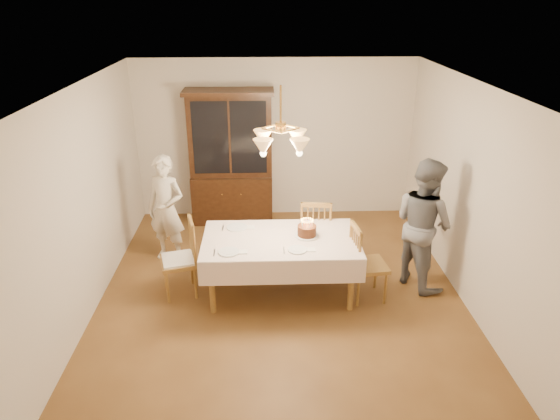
{
  "coord_description": "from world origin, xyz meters",
  "views": [
    {
      "loc": [
        -0.2,
        -5.43,
        3.52
      ],
      "look_at": [
        0.0,
        0.2,
        1.05
      ],
      "focal_mm": 32.0,
      "sensor_mm": 36.0,
      "label": 1
    }
  ],
  "objects_px": {
    "elderly_woman": "(166,209)",
    "birthday_cake": "(307,231)",
    "dining_table": "(281,244)",
    "chair_far_side": "(315,235)",
    "china_hutch": "(231,160)"
  },
  "relations": [
    {
      "from": "elderly_woman",
      "to": "birthday_cake",
      "type": "distance_m",
      "value": 2.07
    },
    {
      "from": "elderly_woman",
      "to": "china_hutch",
      "type": "bearing_deg",
      "value": 79.28
    },
    {
      "from": "chair_far_side",
      "to": "elderly_woman",
      "type": "relative_size",
      "value": 0.66
    },
    {
      "from": "elderly_woman",
      "to": "chair_far_side",
      "type": "bearing_deg",
      "value": 15.16
    },
    {
      "from": "china_hutch",
      "to": "chair_far_side",
      "type": "relative_size",
      "value": 2.16
    },
    {
      "from": "elderly_woman",
      "to": "birthday_cake",
      "type": "height_order",
      "value": "elderly_woman"
    },
    {
      "from": "dining_table",
      "to": "elderly_woman",
      "type": "distance_m",
      "value": 1.81
    },
    {
      "from": "china_hutch",
      "to": "elderly_woman",
      "type": "distance_m",
      "value": 1.58
    },
    {
      "from": "china_hutch",
      "to": "birthday_cake",
      "type": "height_order",
      "value": "china_hutch"
    },
    {
      "from": "china_hutch",
      "to": "elderly_woman",
      "type": "height_order",
      "value": "china_hutch"
    },
    {
      "from": "elderly_woman",
      "to": "dining_table",
      "type": "bearing_deg",
      "value": -9.5
    },
    {
      "from": "dining_table",
      "to": "birthday_cake",
      "type": "xyz_separation_m",
      "value": [
        0.32,
        0.06,
        0.14
      ]
    },
    {
      "from": "chair_far_side",
      "to": "elderly_woman",
      "type": "distance_m",
      "value": 2.09
    },
    {
      "from": "dining_table",
      "to": "birthday_cake",
      "type": "relative_size",
      "value": 6.33
    },
    {
      "from": "elderly_woman",
      "to": "birthday_cake",
      "type": "xyz_separation_m",
      "value": [
        1.87,
        -0.88,
        0.06
      ]
    }
  ]
}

